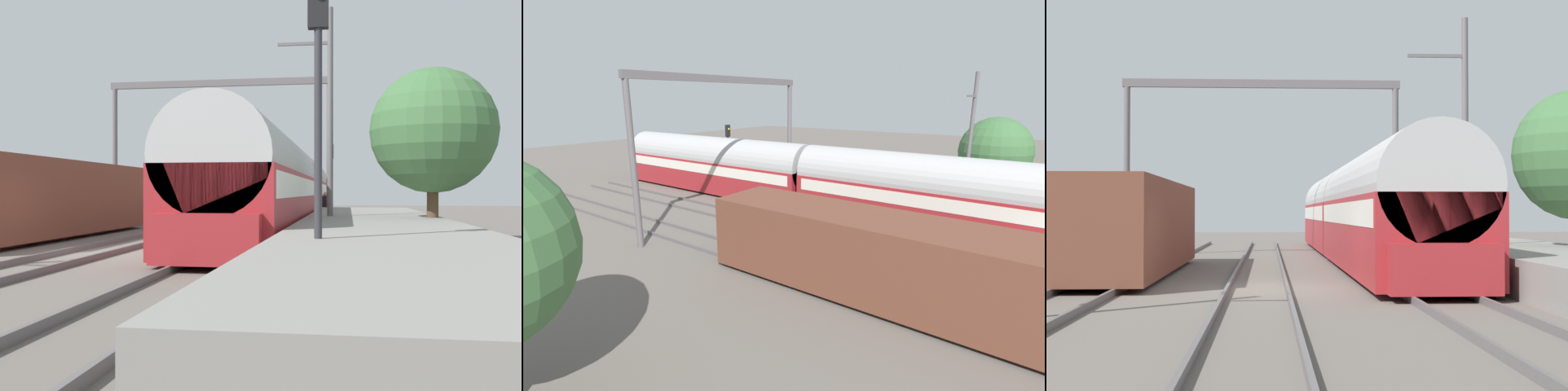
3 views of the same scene
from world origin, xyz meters
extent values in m
cube|color=gray|center=(7.81, 2.00, 0.45)|extent=(4.40, 28.00, 0.90)
cube|color=maroon|center=(3.99, 4.93, 1.26)|extent=(2.90, 16.00, 2.20)
cube|color=silver|center=(3.99, 4.93, 1.89)|extent=(2.93, 15.36, 0.64)
cylinder|color=#ACACAC|center=(3.99, 4.93, 2.56)|extent=(2.84, 16.00, 2.84)
cube|color=maroon|center=(3.99, 21.28, 1.26)|extent=(2.90, 16.00, 2.20)
cube|color=silver|center=(3.99, 21.28, 1.89)|extent=(2.93, 15.36, 0.64)
cylinder|color=#ACACAC|center=(3.99, 21.28, 2.56)|extent=(2.84, 16.00, 2.84)
cube|color=brown|center=(-3.99, 4.96, 1.51)|extent=(2.80, 13.00, 2.70)
cube|color=black|center=(-3.99, 4.96, 0.21)|extent=(2.52, 11.96, 0.10)
cylinder|color=#313131|center=(5.74, 17.49, 0.42)|extent=(0.22, 0.22, 0.85)
cube|color=#232833|center=(5.74, 17.49, 1.17)|extent=(0.45, 0.34, 0.64)
sphere|color=tan|center=(5.74, 17.49, 1.61)|extent=(0.24, 0.24, 0.24)
cylinder|color=#2D2D33|center=(5.91, 21.58, 1.91)|extent=(0.14, 0.14, 3.81)
cube|color=black|center=(5.91, 21.58, 4.26)|extent=(0.36, 0.20, 0.90)
sphere|color=yellow|center=(5.91, 21.46, 4.40)|extent=(0.16, 0.16, 0.16)
cylinder|color=#5F5A5D|center=(-5.99, 15.87, 3.75)|extent=(0.28, 0.28, 7.50)
cylinder|color=#5F5A5D|center=(5.99, 15.87, 3.75)|extent=(0.28, 0.28, 7.50)
cube|color=#5F5A5D|center=(0.00, 15.87, 7.68)|extent=(12.38, 0.24, 0.36)
cylinder|color=#5F5A5D|center=(6.39, 4.63, 4.00)|extent=(0.20, 0.20, 8.00)
cube|color=#5F5A5D|center=(5.49, 4.63, 6.80)|extent=(1.80, 0.10, 0.10)
cylinder|color=#4C3826|center=(9.66, 3.81, 1.09)|extent=(0.36, 0.36, 2.18)
sphere|color=#3C673A|center=(9.66, 3.81, 3.68)|extent=(3.99, 3.99, 3.99)
camera|label=1|loc=(7.00, -15.34, 1.72)|focal=40.16mm
camera|label=2|loc=(-15.74, 0.65, 6.73)|focal=26.65mm
camera|label=3|loc=(0.25, -20.25, 1.90)|focal=55.80mm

